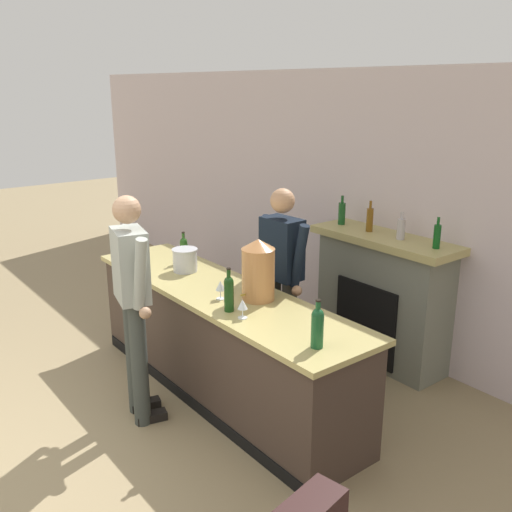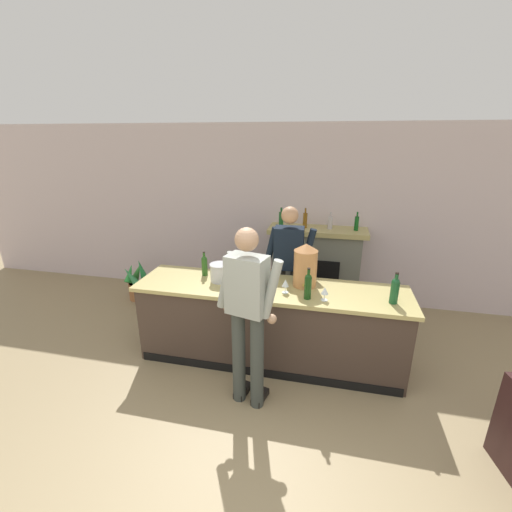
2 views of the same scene
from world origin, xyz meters
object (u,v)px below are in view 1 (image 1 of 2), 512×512
Objects in this scene: fireplace_stone at (382,298)px; person_customer at (133,300)px; wine_bottle_merlot_tall at (229,292)px; wine_glass_front_left at (220,286)px; ice_bucket_steel at (185,260)px; wine_glass_near_bucket at (243,305)px; wine_bottle_cabernet_heavy at (184,249)px; copper_dispenser at (258,269)px; wine_bottle_riesling_slim at (317,326)px; potted_plant_corner at (186,267)px; person_bartender at (281,277)px.

fireplace_stone is 2.41m from person_customer.
wine_bottle_merlot_tall is 2.21× the size of wine_glass_front_left.
wine_glass_near_bucket is at bearing -11.49° from ice_bucket_steel.
fireplace_stone is 1.95m from wine_bottle_cabernet_heavy.
copper_dispenser is at bearing 4.92° from ice_bucket_steel.
wine_bottle_riesling_slim is (1.89, -0.15, 0.04)m from ice_bucket_steel.
fireplace_stone is 4.55× the size of wine_bottle_merlot_tall.
wine_bottle_riesling_slim reaches higher than wine_glass_front_left.
wine_glass_near_bucket is (-0.68, -0.09, -0.05)m from wine_bottle_riesling_slim.
potted_plant_corner is 3.24m from wine_bottle_merlot_tall.
wine_glass_front_left is at bearing -128.43° from copper_dispenser.
person_customer is at bearing -38.44° from potted_plant_corner.
fireplace_stone reaches higher than wine_bottle_cabernet_heavy.
person_bartender is 0.91m from wine_glass_near_bucket.
copper_dispenser is 1.50× the size of wine_bottle_riesling_slim.
wine_glass_front_left is 1.05× the size of wine_glass_near_bucket.
wine_bottle_riesling_slim is (1.16, -0.68, 0.13)m from person_bartender.
wine_bottle_cabernet_heavy is at bearing 165.38° from wine_glass_near_bucket.
wine_bottle_cabernet_heavy reaches higher than potted_plant_corner.
wine_bottle_merlot_tall reaches higher than wine_bottle_riesling_slim.
wine_bottle_cabernet_heavy is 0.88× the size of wine_bottle_merlot_tall.
fireplace_stone is at bearing 9.22° from potted_plant_corner.
person_bartender reaches higher than wine_glass_near_bucket.
person_bartender is 1.05m from wine_bottle_cabernet_heavy.
person_bartender is 1.35m from wine_bottle_riesling_slim.
fireplace_stone is at bearing 89.94° from wine_bottle_merlot_tall.
fireplace_stone is at bearing 73.41° from person_bartender.
person_bartender reaches higher than wine_bottle_merlot_tall.
person_bartender reaches higher than potted_plant_corner.
person_customer is at bearing -102.40° from fireplace_stone.
person_bartender is 0.91m from ice_bucket_steel.
potted_plant_corner is at bearing 160.35° from copper_dispenser.
wine_bottle_riesling_slim is 0.86m from wine_bottle_merlot_tall.
copper_dispenser is at bearing 100.30° from wine_bottle_merlot_tall.
ice_bucket_steel is (-1.03, -1.54, 0.42)m from fireplace_stone.
person_customer is 0.87m from wine_glass_near_bucket.
copper_dispenser is 1.22m from wine_bottle_cabernet_heavy.
wine_glass_near_bucket is at bearing -172.35° from wine_bottle_riesling_slim.
wine_glass_front_left is at bearing 159.58° from wine_bottle_merlot_tall.
ice_bucket_steel is 0.78× the size of wine_bottle_cabernet_heavy.
fireplace_stone reaches higher than ice_bucket_steel.
person_customer is 5.52× the size of wine_bottle_riesling_slim.
person_customer reaches higher than copper_dispenser.
person_customer is 1.33m from person_bartender.
wine_bottle_riesling_slim is (1.36, 0.62, 0.09)m from person_customer.
wine_bottle_cabernet_heavy is 1.95× the size of wine_glass_front_left.
person_customer is (-0.51, -2.32, 0.38)m from fireplace_stone.
person_customer is 5.35× the size of wine_bottle_merlot_tall.
copper_dispenser reaches higher than wine_glass_near_bucket.
potted_plant_corner is 2.16× the size of wine_bottle_merlot_tall.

